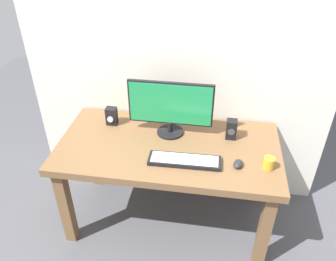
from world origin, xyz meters
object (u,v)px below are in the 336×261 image
(audio_controller, at_px, (112,116))
(keyboard_primary, at_px, (185,161))
(coffee_mug, at_px, (269,163))
(monitor, at_px, (170,107))
(mouse, at_px, (238,164))
(desk, at_px, (168,156))
(speaker_right, at_px, (231,129))

(audio_controller, bearing_deg, keyboard_primary, -31.97)
(coffee_mug, bearing_deg, audio_controller, 162.88)
(monitor, bearing_deg, audio_controller, 174.52)
(mouse, bearing_deg, keyboard_primary, -163.18)
(audio_controller, height_order, coffee_mug, audio_controller)
(mouse, bearing_deg, coffee_mug, 17.86)
(desk, distance_m, speaker_right, 0.48)
(speaker_right, bearing_deg, mouse, -81.12)
(desk, bearing_deg, audio_controller, 156.66)
(speaker_right, distance_m, coffee_mug, 0.39)
(mouse, bearing_deg, monitor, 161.47)
(desk, distance_m, monitor, 0.35)
(mouse, relative_size, coffee_mug, 1.10)
(keyboard_primary, relative_size, audio_controller, 3.47)
(keyboard_primary, distance_m, mouse, 0.34)
(speaker_right, xyz_separation_m, coffee_mug, (0.24, -0.30, -0.03))
(mouse, height_order, audio_controller, audio_controller)
(speaker_right, relative_size, coffee_mug, 1.80)
(desk, relative_size, speaker_right, 10.64)
(desk, bearing_deg, coffee_mug, -12.50)
(desk, height_order, audio_controller, audio_controller)
(mouse, bearing_deg, audio_controller, 173.58)
(desk, relative_size, audio_controller, 11.30)
(audio_controller, xyz_separation_m, coffee_mug, (1.13, -0.35, -0.03))
(monitor, bearing_deg, speaker_right, -0.24)
(speaker_right, bearing_deg, desk, -160.04)
(coffee_mug, bearing_deg, mouse, -176.61)
(mouse, relative_size, speaker_right, 0.61)
(monitor, bearing_deg, keyboard_primary, -66.57)
(speaker_right, bearing_deg, audio_controller, 177.08)
(monitor, relative_size, coffee_mug, 7.46)
(monitor, height_order, audio_controller, monitor)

